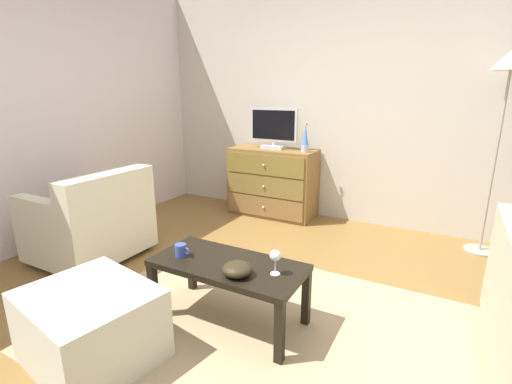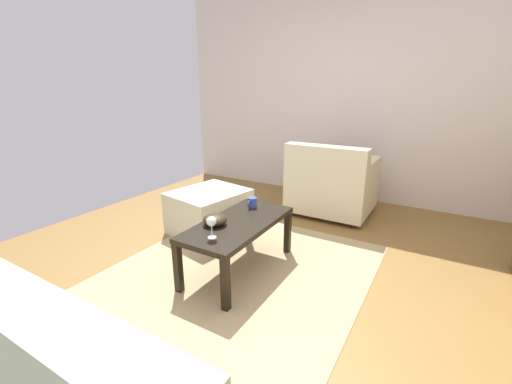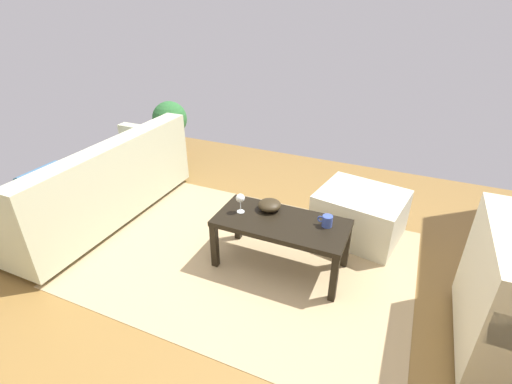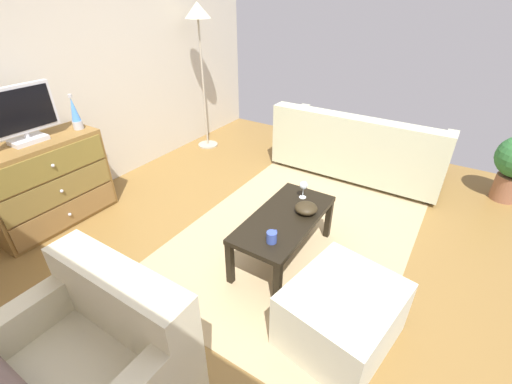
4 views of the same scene
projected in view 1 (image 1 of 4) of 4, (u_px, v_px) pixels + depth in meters
name	position (u px, v px, depth m)	size (l,w,h in m)	color
ground_plane	(256.00, 309.00, 2.64)	(5.37, 4.92, 0.05)	olive
wall_accent_rear	(349.00, 103.00, 4.15)	(5.37, 0.12, 2.74)	beige
wall_plain_left	(25.00, 105.00, 3.39)	(0.12, 4.92, 2.74)	silver
area_rug	(268.00, 329.00, 2.37)	(2.60, 1.90, 0.01)	tan
dresser	(272.00, 182.00, 4.51)	(1.05, 0.49, 0.83)	brown
tv	(274.00, 128.00, 4.35)	(0.60, 0.18, 0.48)	silver
lava_lamp	(305.00, 139.00, 4.12)	(0.09, 0.09, 0.33)	#B7B7BC
coffee_table	(228.00, 270.00, 2.38)	(1.00, 0.47, 0.42)	black
wine_glass	(275.00, 256.00, 2.18)	(0.07, 0.07, 0.16)	silver
mug	(181.00, 250.00, 2.45)	(0.11, 0.08, 0.09)	#374CA0
bowl_decorative	(237.00, 269.00, 2.19)	(0.18, 0.18, 0.08)	#2E2515
armchair	(92.00, 222.00, 3.31)	(0.80, 0.88, 0.83)	#332319
ottoman	(91.00, 325.00, 2.07)	(0.70, 0.60, 0.42)	beige
standing_lamp	(509.00, 80.00, 3.12)	(0.32, 0.32, 1.85)	#A59E8C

